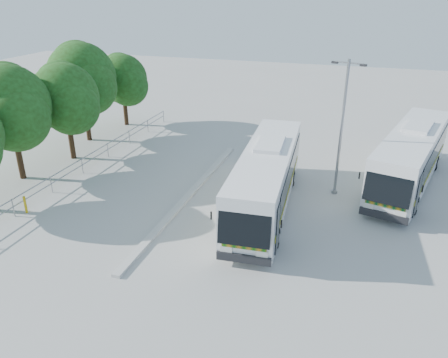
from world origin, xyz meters
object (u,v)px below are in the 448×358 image
(tree_far_d, at_px, (82,77))
(lamppost, at_px, (342,123))
(tree_far_c, at_px, (66,97))
(tree_far_b, at_px, (10,106))
(tree_far_e, at_px, (123,79))
(coach_adjacent, at_px, (411,156))
(bollard, at_px, (25,205))
(coach_main, at_px, (266,178))

(tree_far_d, bearing_deg, lamppost, -11.59)
(tree_far_c, xyz_separation_m, tree_far_d, (-1.19, 3.70, 0.56))
(tree_far_b, relative_size, tree_far_e, 1.17)
(coach_adjacent, bearing_deg, bollard, -138.42)
(tree_far_c, bearing_deg, lamppost, -0.51)
(tree_far_c, xyz_separation_m, bollard, (2.42, -7.58, -3.79))
(tree_far_b, relative_size, lamppost, 0.92)
(tree_far_e, relative_size, bollard, 6.29)
(coach_adjacent, distance_m, lamppost, 5.33)
(coach_main, bearing_deg, tree_far_b, 178.89)
(tree_far_b, bearing_deg, coach_main, 2.80)
(tree_far_d, bearing_deg, coach_main, -23.97)
(bollard, bearing_deg, coach_adjacent, 27.60)
(tree_far_e, xyz_separation_m, lamppost, (18.13, -8.36, 0.28))
(tree_far_e, distance_m, coach_main, 18.73)
(tree_far_c, height_order, coach_adjacent, tree_far_c)
(tree_far_e, height_order, lamppost, lamppost)
(coach_adjacent, bearing_deg, tree_far_e, 179.43)
(coach_main, xyz_separation_m, coach_adjacent, (7.38, 5.62, 0.03))
(tree_far_e, relative_size, coach_main, 0.50)
(coach_main, height_order, coach_adjacent, coach_adjacent)
(coach_main, relative_size, lamppost, 1.56)
(tree_far_c, bearing_deg, tree_far_d, 107.83)
(tree_far_b, distance_m, lamppost, 18.89)
(bollard, bearing_deg, tree_far_c, 107.73)
(tree_far_e, bearing_deg, tree_far_b, -91.83)
(tree_far_d, xyz_separation_m, coach_main, (15.43, -6.86, -3.04))
(lamppost, bearing_deg, bollard, -135.90)
(coach_adjacent, bearing_deg, tree_far_c, -159.53)
(tree_far_b, distance_m, coach_adjacent, 23.55)
(tree_far_e, bearing_deg, bollard, -79.48)
(lamppost, xyz_separation_m, bollard, (-15.20, -7.42, -3.69))
(coach_adjacent, distance_m, bollard, 21.70)
(tree_far_b, xyz_separation_m, coach_adjacent, (22.51, 6.36, -2.77))
(tree_far_d, height_order, lamppost, lamppost)
(tree_far_b, height_order, lamppost, lamppost)
(tree_far_d, relative_size, coach_adjacent, 0.61)
(tree_far_e, relative_size, coach_adjacent, 0.49)
(tree_far_b, distance_m, tree_far_c, 4.01)
(tree_far_b, height_order, tree_far_e, tree_far_b)
(tree_far_c, distance_m, bollard, 8.81)
(tree_far_c, distance_m, coach_main, 14.80)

